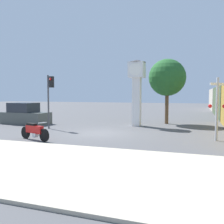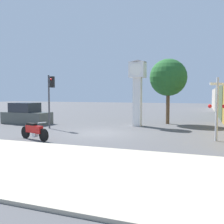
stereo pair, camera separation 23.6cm
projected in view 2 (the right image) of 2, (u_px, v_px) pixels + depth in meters
name	position (u px, v px, depth m)	size (l,w,h in m)	color
ground_plane	(100.00, 133.00, 16.13)	(120.00, 120.00, 0.00)	#4C4C4F
sidewalk_strip	(23.00, 161.00, 9.18)	(36.00, 6.00, 0.10)	#B2A893
motorcycle	(34.00, 131.00, 13.76)	(2.25, 0.85, 1.02)	black
clock_tower	(138.00, 82.00, 19.68)	(1.43, 1.43, 5.23)	white
traffic_light	(51.00, 92.00, 18.14)	(0.50, 0.35, 3.90)	#47474C
railroad_crossing_signal	(217.00, 106.00, 13.28)	(0.90, 0.82, 3.41)	#B7B7BC
street_tree	(168.00, 78.00, 21.03)	(3.12, 3.12, 5.50)	brown
parked_car	(26.00, 115.00, 21.36)	(4.31, 2.09, 1.80)	#4C514C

